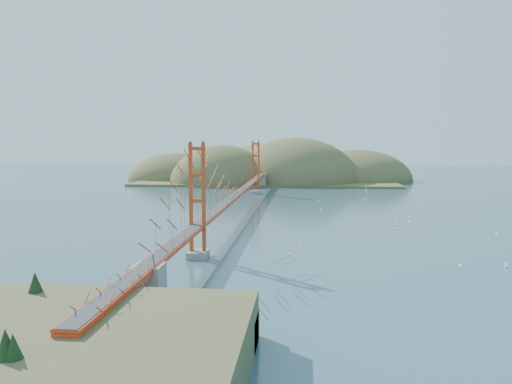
# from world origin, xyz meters

# --- Properties ---
(ground) EXTENTS (320.00, 320.00, 0.00)m
(ground) POSITION_xyz_m (0.00, 0.00, 0.00)
(ground) COLOR #2E505D
(ground) RESTS_ON ground
(bridge) EXTENTS (2.20, 94.40, 12.00)m
(bridge) POSITION_xyz_m (0.00, 0.18, 7.01)
(bridge) COLOR gray
(bridge) RESTS_ON ground
(approach_viaduct) EXTENTS (1.40, 12.00, 3.38)m
(approach_viaduct) POSITION_xyz_m (0.00, -51.91, 2.55)
(approach_viaduct) COLOR red
(approach_viaduct) RESTS_ON ground
(promontory) EXTENTS (9.00, 6.00, 0.24)m
(promontory) POSITION_xyz_m (0.00, -48.50, 0.12)
(promontory) COLOR #59544C
(promontory) RESTS_ON ground
(fort) EXTENTS (3.70, 2.30, 1.75)m
(fort) POSITION_xyz_m (0.40, -47.80, 0.67)
(fort) COLOR brown
(fort) RESTS_ON ground
(far_headlands) EXTENTS (84.00, 58.00, 25.00)m
(far_headlands) POSITION_xyz_m (2.21, 68.52, 0.00)
(far_headlands) COLOR brown
(far_headlands) RESTS_ON ground
(sailboat_15) EXTENTS (0.54, 0.55, 0.62)m
(sailboat_15) POSITION_xyz_m (25.15, 39.89, 0.14)
(sailboat_15) COLOR white
(sailboat_15) RESTS_ON ground
(sailboat_13) EXTENTS (0.57, 0.57, 0.63)m
(sailboat_13) POSITION_xyz_m (29.45, -31.10, 0.14)
(sailboat_13) COLOR white
(sailboat_13) RESTS_ON ground
(sailboat_5) EXTENTS (0.42, 0.50, 0.57)m
(sailboat_5) POSITION_xyz_m (34.91, -13.94, 0.14)
(sailboat_5) COLOR white
(sailboat_5) RESTS_ON ground
(sailboat_14) EXTENTS (0.55, 0.55, 0.61)m
(sailboat_14) POSITION_xyz_m (16.96, -12.00, 0.14)
(sailboat_14) COLOR white
(sailboat_14) RESTS_ON ground
(sailboat_2) EXTENTS (0.55, 0.48, 0.62)m
(sailboat_2) POSITION_xyz_m (23.48, -8.63, 0.14)
(sailboat_2) COLOR white
(sailboat_2) RESTS_ON ground
(sailboat_12) EXTENTS (0.49, 0.41, 0.57)m
(sailboat_12) POSITION_xyz_m (23.48, 24.51, 0.14)
(sailboat_12) COLOR white
(sailboat_12) RESTS_ON ground
(sailboat_16) EXTENTS (0.63, 0.63, 0.66)m
(sailboat_16) POSITION_xyz_m (13.46, 5.17, 0.15)
(sailboat_16) COLOR white
(sailboat_16) RESTS_ON ground
(sailboat_4) EXTENTS (0.53, 0.53, 0.58)m
(sailboat_4) POSITION_xyz_m (42.05, 19.75, 0.14)
(sailboat_4) COLOR white
(sailboat_4) RESTS_ON ground
(sailboat_8) EXTENTS (0.65, 0.65, 0.68)m
(sailboat_8) POSITION_xyz_m (31.74, 22.88, 0.15)
(sailboat_8) COLOR white
(sailboat_8) RESTS_ON ground
(sailboat_17) EXTENTS (0.56, 0.52, 0.63)m
(sailboat_17) POSITION_xyz_m (47.88, 26.91, 0.14)
(sailboat_17) COLOR white
(sailboat_17) RESTS_ON ground
(sailboat_3) EXTENTS (0.49, 0.40, 0.56)m
(sailboat_3) POSITION_xyz_m (13.52, 17.42, 0.13)
(sailboat_3) COLOR white
(sailboat_3) RESTS_ON ground
(sailboat_0) EXTENTS (0.50, 0.50, 0.57)m
(sailboat_0) POSITION_xyz_m (10.35, -21.81, 0.14)
(sailboat_0) COLOR white
(sailboat_0) RESTS_ON ground
(sailboat_7) EXTENTS (0.58, 0.53, 0.65)m
(sailboat_7) POSITION_xyz_m (22.61, 21.16, 0.15)
(sailboat_7) COLOR white
(sailboat_7) RESTS_ON ground
(sailboat_1) EXTENTS (0.67, 0.67, 0.72)m
(sailboat_1) POSITION_xyz_m (25.86, -5.28, 0.16)
(sailboat_1) COLOR white
(sailboat_1) RESTS_ON ground
(sailboat_6) EXTENTS (0.58, 0.58, 0.62)m
(sailboat_6) POSITION_xyz_m (25.45, -30.89, 0.14)
(sailboat_6) COLOR white
(sailboat_6) RESTS_ON ground
(sailboat_10) EXTENTS (0.46, 0.52, 0.59)m
(sailboat_10) POSITION_xyz_m (9.04, -28.04, 0.14)
(sailboat_10) COLOR white
(sailboat_10) RESTS_ON ground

